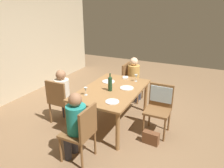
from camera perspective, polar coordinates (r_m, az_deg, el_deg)
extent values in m
plane|color=#846647|center=(4.47, 0.00, -10.08)|extent=(10.00, 10.00, 0.00)
cube|color=beige|center=(5.67, -26.13, 9.17)|extent=(6.40, 0.12, 2.70)
cube|color=olive|center=(4.14, 0.00, -1.55)|extent=(1.65, 1.07, 0.04)
cylinder|color=olive|center=(3.53, 1.52, -12.60)|extent=(0.07, 0.07, 0.70)
cylinder|color=olive|center=(4.79, 8.99, -3.41)|extent=(0.07, 0.07, 0.70)
cylinder|color=olive|center=(3.95, -11.05, -9.14)|extent=(0.07, 0.07, 0.70)
cylinder|color=olive|center=(5.10, -1.03, -1.58)|extent=(0.07, 0.07, 0.70)
cylinder|color=brown|center=(5.47, 8.16, -1.64)|extent=(0.04, 0.04, 0.44)
cylinder|color=brown|center=(5.14, 6.84, -3.11)|extent=(0.04, 0.04, 0.44)
cylinder|color=brown|center=(5.59, 4.46, -1.00)|extent=(0.04, 0.04, 0.44)
cylinder|color=brown|center=(5.26, 2.94, -2.39)|extent=(0.04, 0.04, 0.44)
cube|color=brown|center=(5.27, 5.69, 0.39)|extent=(0.44, 0.44, 0.04)
cube|color=brown|center=(5.26, 3.74, 3.17)|extent=(0.44, 0.04, 0.44)
cylinder|color=brown|center=(4.76, -13.11, -5.59)|extent=(0.04, 0.04, 0.44)
cylinder|color=brown|center=(4.55, -9.32, -6.59)|extent=(0.04, 0.04, 0.44)
cylinder|color=brown|center=(4.51, -16.10, -7.46)|extent=(0.04, 0.04, 0.44)
cylinder|color=brown|center=(4.28, -12.22, -8.65)|extent=(0.04, 0.04, 0.44)
cube|color=brown|center=(4.42, -12.94, -4.28)|extent=(0.44, 0.44, 0.04)
cube|color=brown|center=(4.18, -14.88, -2.33)|extent=(0.04, 0.44, 0.44)
cylinder|color=brown|center=(3.46, -13.55, -16.73)|extent=(0.04, 0.04, 0.44)
cylinder|color=brown|center=(3.70, -9.80, -13.66)|extent=(0.04, 0.04, 0.44)
cylinder|color=brown|center=(3.27, -8.06, -18.80)|extent=(0.04, 0.04, 0.44)
cylinder|color=brown|center=(3.52, -4.55, -15.34)|extent=(0.04, 0.04, 0.44)
cube|color=brown|center=(3.34, -9.23, -12.78)|extent=(0.44, 0.44, 0.04)
cube|color=brown|center=(3.12, -6.41, -10.09)|extent=(0.44, 0.04, 0.44)
cylinder|color=brown|center=(3.91, 13.83, -11.94)|extent=(0.04, 0.04, 0.44)
cylinder|color=brown|center=(3.98, 8.40, -10.86)|extent=(0.04, 0.04, 0.44)
cylinder|color=brown|center=(4.23, 14.97, -9.34)|extent=(0.04, 0.04, 0.44)
cylinder|color=brown|center=(4.30, 9.97, -8.40)|extent=(0.04, 0.04, 0.44)
cube|color=brown|center=(3.98, 12.05, -7.12)|extent=(0.44, 0.44, 0.04)
cube|color=brown|center=(4.05, 13.01, -2.90)|extent=(0.04, 0.44, 0.44)
cube|color=#ADC6D6|center=(4.05, 13.03, -2.61)|extent=(0.07, 0.40, 0.31)
cylinder|color=#33333D|center=(5.39, 7.25, -1.82)|extent=(0.10, 0.10, 0.46)
cylinder|color=#33333D|center=(5.24, 6.64, -2.48)|extent=(0.10, 0.10, 0.46)
cylinder|color=tan|center=(5.20, 5.78, 2.66)|extent=(0.29, 0.29, 0.44)
sphere|color=beige|center=(5.11, 5.90, 6.01)|extent=(0.19, 0.19, 0.19)
cylinder|color=#33333D|center=(4.66, -12.53, -6.01)|extent=(0.11, 0.11, 0.46)
cylinder|color=#33333D|center=(4.56, -10.79, -6.48)|extent=(0.11, 0.11, 0.46)
cylinder|color=beige|center=(4.33, -13.17, -1.61)|extent=(0.29, 0.29, 0.44)
sphere|color=#996B4C|center=(4.22, -13.53, 2.39)|extent=(0.19, 0.19, 0.19)
cylinder|color=#33333D|center=(3.49, -11.82, -16.01)|extent=(0.11, 0.11, 0.46)
cylinder|color=#33333D|center=(3.60, -10.07, -14.55)|extent=(0.11, 0.11, 0.46)
cylinder|color=teal|center=(3.22, -9.46, -9.41)|extent=(0.30, 0.30, 0.46)
sphere|color=#996B4C|center=(3.07, -9.82, -4.13)|extent=(0.20, 0.20, 0.20)
cylinder|color=#19381E|center=(4.01, -0.51, -0.28)|extent=(0.08, 0.08, 0.23)
sphere|color=#19381E|center=(3.96, -0.52, 1.46)|extent=(0.08, 0.08, 0.08)
cylinder|color=#19381E|center=(3.94, -0.52, 2.21)|extent=(0.03, 0.03, 0.09)
cylinder|color=silver|center=(3.89, -6.97, -2.90)|extent=(0.06, 0.06, 0.00)
cylinder|color=silver|center=(3.88, -6.99, -2.40)|extent=(0.01, 0.01, 0.07)
cone|color=silver|center=(3.85, -7.04, -1.41)|extent=(0.07, 0.07, 0.07)
cylinder|color=silver|center=(4.56, 6.38, 0.76)|extent=(0.06, 0.06, 0.00)
cylinder|color=silver|center=(4.55, 6.40, 1.20)|extent=(0.01, 0.01, 0.07)
cone|color=silver|center=(4.52, 6.43, 2.06)|extent=(0.07, 0.07, 0.07)
cylinder|color=white|center=(4.50, -0.96, 0.68)|extent=(0.26, 0.26, 0.01)
cylinder|color=white|center=(3.60, 0.07, -4.73)|extent=(0.23, 0.23, 0.01)
cylinder|color=silver|center=(4.17, 3.96, -1.05)|extent=(0.27, 0.27, 0.01)
cube|color=beige|center=(4.71, 3.60, 1.70)|extent=(0.19, 0.17, 0.03)
cube|color=brown|center=(3.87, 10.32, -13.96)|extent=(0.14, 0.29, 0.22)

